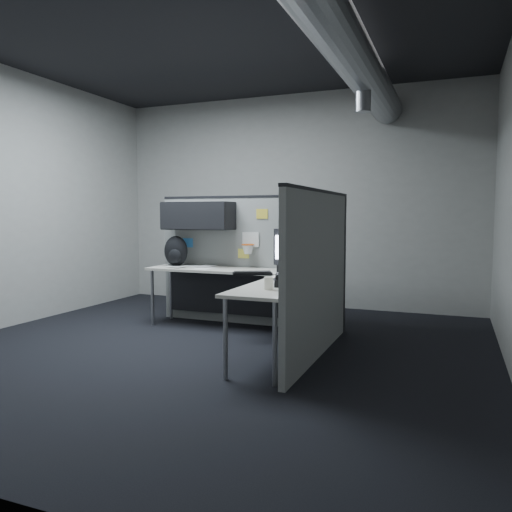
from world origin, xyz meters
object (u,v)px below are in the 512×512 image
at_px(phone, 285,281).
at_px(backpack, 176,252).
at_px(desk, 248,283).
at_px(monitor, 300,250).
at_px(keyboard, 252,273).

bearing_deg(phone, backpack, 138.48).
relative_size(desk, phone, 7.81).
distance_m(monitor, backpack, 1.67).
height_order(monitor, keyboard, monitor).
bearing_deg(backpack, phone, -36.53).
height_order(desk, phone, phone).
bearing_deg(keyboard, phone, -30.99).
relative_size(monitor, backpack, 1.49).
bearing_deg(backpack, desk, -20.03).
relative_size(desk, backpack, 5.93).
xyz_separation_m(monitor, keyboard, (-0.42, -0.43, -0.24)).
height_order(keyboard, phone, phone).
height_order(phone, backpack, backpack).
xyz_separation_m(desk, keyboard, (0.12, -0.15, 0.14)).
xyz_separation_m(desk, backpack, (-1.13, 0.31, 0.31)).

